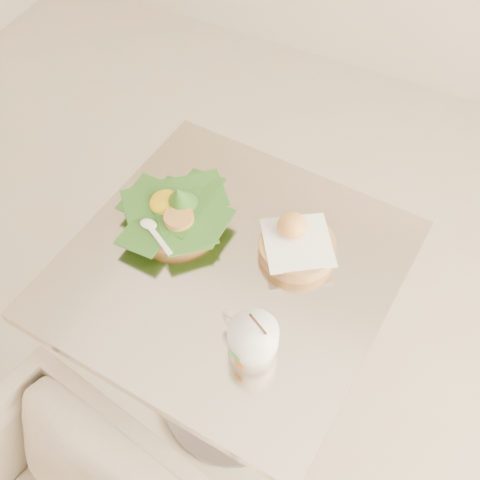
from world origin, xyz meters
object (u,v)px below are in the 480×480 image
at_px(cafe_table, 230,316).
at_px(bread_basket, 296,244).
at_px(rice_basket, 176,210).
at_px(coffee_mug, 252,340).

bearing_deg(cafe_table, bread_basket, 41.88).
bearing_deg(bread_basket, rice_basket, -171.67).
bearing_deg(rice_basket, cafe_table, -20.01).
relative_size(cafe_table, bread_basket, 3.66).
height_order(bread_basket, coffee_mug, coffee_mug).
bearing_deg(coffee_mug, rice_basket, 143.49).
distance_m(cafe_table, bread_basket, 0.29).
bearing_deg(bread_basket, cafe_table, -138.12).
bearing_deg(coffee_mug, bread_basket, 94.26).
relative_size(cafe_table, coffee_mug, 4.35).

